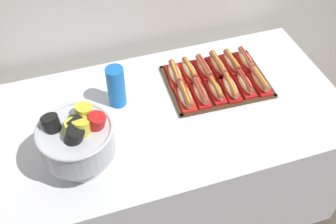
% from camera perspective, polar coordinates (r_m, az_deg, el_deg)
% --- Properties ---
extents(ground_plane, '(10.00, 10.00, 0.00)m').
position_cam_1_polar(ground_plane, '(2.42, 0.51, -12.21)').
color(ground_plane, '#4C4238').
extents(buffet_table, '(1.60, 0.85, 0.76)m').
position_cam_1_polar(buffet_table, '(2.09, 0.58, -6.55)').
color(buffet_table, silver).
rests_on(buffet_table, ground_plane).
extents(serving_tray, '(0.49, 0.38, 0.01)m').
position_cam_1_polar(serving_tray, '(1.96, 6.95, 4.32)').
color(serving_tray, '#472B19').
rests_on(serving_tray, buffet_table).
extents(hot_dog_0, '(0.08, 0.18, 0.06)m').
position_cam_1_polar(hot_dog_0, '(1.83, 2.47, 2.27)').
color(hot_dog_0, red).
rests_on(hot_dog_0, serving_tray).
extents(hot_dog_1, '(0.07, 0.17, 0.06)m').
position_cam_1_polar(hot_dog_1, '(1.85, 4.68, 2.76)').
color(hot_dog_1, red).
rests_on(hot_dog_1, serving_tray).
extents(hot_dog_2, '(0.06, 0.16, 0.06)m').
position_cam_1_polar(hot_dog_2, '(1.87, 6.85, 3.17)').
color(hot_dog_2, red).
rests_on(hot_dog_2, serving_tray).
extents(hot_dog_3, '(0.08, 0.18, 0.06)m').
position_cam_1_polar(hot_dog_3, '(1.90, 8.96, 3.54)').
color(hot_dog_3, '#B21414').
rests_on(hot_dog_3, serving_tray).
extents(hot_dog_4, '(0.07, 0.17, 0.06)m').
position_cam_1_polar(hot_dog_4, '(1.93, 11.03, 3.98)').
color(hot_dog_4, red).
rests_on(hot_dog_4, serving_tray).
extents(hot_dog_5, '(0.06, 0.18, 0.06)m').
position_cam_1_polar(hot_dog_5, '(1.95, 13.03, 4.37)').
color(hot_dog_5, red).
rests_on(hot_dog_5, serving_tray).
extents(hot_dog_6, '(0.08, 0.17, 0.06)m').
position_cam_1_polar(hot_dog_6, '(1.95, 0.99, 5.55)').
color(hot_dog_6, red).
rests_on(hot_dog_6, serving_tray).
extents(hot_dog_7, '(0.07, 0.17, 0.06)m').
position_cam_1_polar(hot_dog_7, '(1.96, 3.10, 5.97)').
color(hot_dog_7, red).
rests_on(hot_dog_7, serving_tray).
extents(hot_dog_8, '(0.06, 0.16, 0.06)m').
position_cam_1_polar(hot_dog_8, '(1.99, 5.17, 6.36)').
color(hot_dog_8, red).
rests_on(hot_dog_8, serving_tray).
extents(hot_dog_9, '(0.06, 0.18, 0.06)m').
position_cam_1_polar(hot_dog_9, '(2.01, 7.20, 6.73)').
color(hot_dog_9, '#B21414').
rests_on(hot_dog_9, serving_tray).
extents(hot_dog_10, '(0.06, 0.18, 0.06)m').
position_cam_1_polar(hot_dog_10, '(2.03, 9.18, 7.05)').
color(hot_dog_10, red).
rests_on(hot_dog_10, serving_tray).
extents(hot_dog_11, '(0.07, 0.17, 0.06)m').
position_cam_1_polar(hot_dog_11, '(2.06, 11.11, 7.37)').
color(hot_dog_11, red).
rests_on(hot_dog_11, serving_tray).
extents(punch_bowl, '(0.29, 0.29, 0.27)m').
position_cam_1_polar(punch_bowl, '(1.53, -12.94, -3.75)').
color(punch_bowl, silver).
rests_on(punch_bowl, buffet_table).
extents(cup_stack, '(0.08, 0.08, 0.20)m').
position_cam_1_polar(cup_stack, '(1.79, -7.46, 3.64)').
color(cup_stack, blue).
rests_on(cup_stack, buffet_table).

